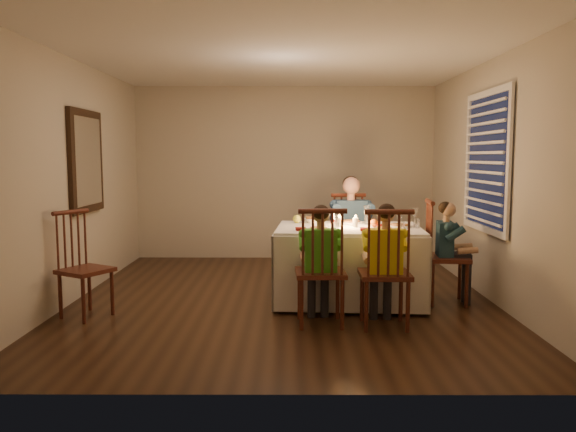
{
  "coord_description": "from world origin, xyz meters",
  "views": [
    {
      "loc": [
        0.08,
        -6.03,
        1.56
      ],
      "look_at": [
        0.06,
        0.15,
        0.9
      ],
      "focal_mm": 35.0,
      "sensor_mm": 36.0,
      "label": 1
    }
  ],
  "objects_px": {
    "chair_adult": "(350,284)",
    "chair_end": "(446,303)",
    "adult": "(350,284)",
    "dining_table": "(349,249)",
    "serving_bowl": "(313,221)",
    "chair_extra": "(87,317)",
    "child_teal": "(446,303)",
    "chair_near_right": "(384,326)",
    "chair_near_left": "(320,324)",
    "child_yellow": "(384,326)",
    "child_green": "(320,324)"
  },
  "relations": [
    {
      "from": "chair_near_right",
      "to": "child_yellow",
      "type": "height_order",
      "value": "child_yellow"
    },
    {
      "from": "chair_extra",
      "to": "child_yellow",
      "type": "height_order",
      "value": "child_yellow"
    },
    {
      "from": "chair_adult",
      "to": "dining_table",
      "type": "bearing_deg",
      "value": -101.95
    },
    {
      "from": "chair_near_right",
      "to": "child_yellow",
      "type": "xyz_separation_m",
      "value": [
        0.0,
        0.0,
        0.0
      ]
    },
    {
      "from": "chair_near_right",
      "to": "adult",
      "type": "height_order",
      "value": "adult"
    },
    {
      "from": "chair_near_right",
      "to": "child_green",
      "type": "relative_size",
      "value": 0.98
    },
    {
      "from": "chair_near_right",
      "to": "chair_extra",
      "type": "distance_m",
      "value": 2.86
    },
    {
      "from": "chair_near_left",
      "to": "chair_extra",
      "type": "height_order",
      "value": "chair_near_left"
    },
    {
      "from": "chair_end",
      "to": "adult",
      "type": "relative_size",
      "value": 0.84
    },
    {
      "from": "chair_near_left",
      "to": "chair_extra",
      "type": "bearing_deg",
      "value": -7.93
    },
    {
      "from": "chair_near_right",
      "to": "serving_bowl",
      "type": "bearing_deg",
      "value": -63.63
    },
    {
      "from": "chair_end",
      "to": "child_green",
      "type": "height_order",
      "value": "child_green"
    },
    {
      "from": "chair_near_right",
      "to": "child_teal",
      "type": "distance_m",
      "value": 1.16
    },
    {
      "from": "chair_adult",
      "to": "child_green",
      "type": "xyz_separation_m",
      "value": [
        -0.46,
        -1.63,
        0.0
      ]
    },
    {
      "from": "child_teal",
      "to": "chair_extra",
      "type": "bearing_deg",
      "value": 104.23
    },
    {
      "from": "serving_bowl",
      "to": "chair_adult",
      "type": "bearing_deg",
      "value": 42.06
    },
    {
      "from": "chair_near_right",
      "to": "child_teal",
      "type": "relative_size",
      "value": 1.02
    },
    {
      "from": "dining_table",
      "to": "chair_extra",
      "type": "height_order",
      "value": "dining_table"
    },
    {
      "from": "chair_near_left",
      "to": "adult",
      "type": "height_order",
      "value": "adult"
    },
    {
      "from": "child_yellow",
      "to": "chair_extra",
      "type": "bearing_deg",
      "value": -5.05
    },
    {
      "from": "chair_adult",
      "to": "chair_end",
      "type": "distance_m",
      "value": 1.27
    },
    {
      "from": "chair_near_left",
      "to": "serving_bowl",
      "type": "xyz_separation_m",
      "value": [
        -0.02,
        1.2,
        0.83
      ]
    },
    {
      "from": "chair_end",
      "to": "chair_near_right",
      "type": "bearing_deg",
      "value": 142.1
    },
    {
      "from": "dining_table",
      "to": "serving_bowl",
      "type": "distance_m",
      "value": 0.59
    },
    {
      "from": "child_green",
      "to": "child_yellow",
      "type": "height_order",
      "value": "child_yellow"
    },
    {
      "from": "adult",
      "to": "child_green",
      "type": "relative_size",
      "value": 1.18
    },
    {
      "from": "dining_table",
      "to": "chair_end",
      "type": "xyz_separation_m",
      "value": [
        1.04,
        -0.06,
        -0.58
      ]
    },
    {
      "from": "chair_end",
      "to": "child_green",
      "type": "distance_m",
      "value": 1.58
    },
    {
      "from": "chair_extra",
      "to": "child_yellow",
      "type": "relative_size",
      "value": 0.91
    },
    {
      "from": "chair_end",
      "to": "chair_extra",
      "type": "xyz_separation_m",
      "value": [
        -3.64,
        -0.53,
        0.0
      ]
    },
    {
      "from": "dining_table",
      "to": "chair_end",
      "type": "bearing_deg",
      "value": 0.47
    },
    {
      "from": "child_green",
      "to": "dining_table",
      "type": "bearing_deg",
      "value": -114.8
    },
    {
      "from": "chair_extra",
      "to": "chair_near_right",
      "type": "bearing_deg",
      "value": -65.99
    },
    {
      "from": "dining_table",
      "to": "serving_bowl",
      "type": "xyz_separation_m",
      "value": [
        -0.37,
        0.38,
        0.26
      ]
    },
    {
      "from": "dining_table",
      "to": "child_green",
      "type": "height_order",
      "value": "dining_table"
    },
    {
      "from": "chair_end",
      "to": "chair_extra",
      "type": "bearing_deg",
      "value": 104.23
    },
    {
      "from": "chair_adult",
      "to": "chair_near_right",
      "type": "relative_size",
      "value": 1.0
    },
    {
      "from": "adult",
      "to": "child_yellow",
      "type": "height_order",
      "value": "adult"
    },
    {
      "from": "chair_extra",
      "to": "child_teal",
      "type": "bearing_deg",
      "value": -51.57
    },
    {
      "from": "serving_bowl",
      "to": "dining_table",
      "type": "bearing_deg",
      "value": -46.16
    },
    {
      "from": "chair_end",
      "to": "adult",
      "type": "height_order",
      "value": "adult"
    },
    {
      "from": "chair_near_left",
      "to": "serving_bowl",
      "type": "relative_size",
      "value": 5.5
    },
    {
      "from": "adult",
      "to": "child_yellow",
      "type": "xyz_separation_m",
      "value": [
        0.13,
        -1.7,
        0.0
      ]
    },
    {
      "from": "adult",
      "to": "chair_near_right",
      "type": "bearing_deg",
      "value": -89.92
    },
    {
      "from": "chair_end",
      "to": "chair_adult",
      "type": "bearing_deg",
      "value": 52.84
    },
    {
      "from": "chair_adult",
      "to": "child_teal",
      "type": "relative_size",
      "value": 1.02
    },
    {
      "from": "child_teal",
      "to": "chair_near_left",
      "type": "bearing_deg",
      "value": 124.9
    },
    {
      "from": "chair_adult",
      "to": "child_yellow",
      "type": "height_order",
      "value": "child_yellow"
    },
    {
      "from": "chair_extra",
      "to": "dining_table",
      "type": "bearing_deg",
      "value": -47.16
    },
    {
      "from": "chair_near_right",
      "to": "serving_bowl",
      "type": "distance_m",
      "value": 1.64
    }
  ]
}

